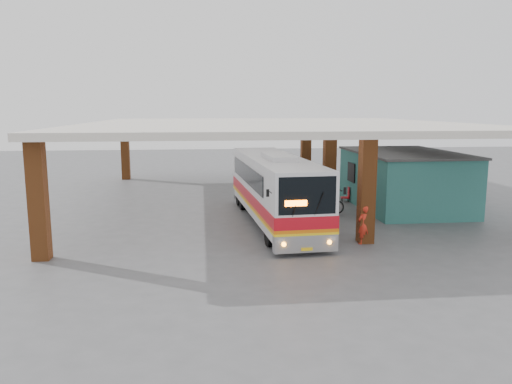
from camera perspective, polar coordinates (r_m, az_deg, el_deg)
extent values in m
plane|color=#515154|center=(23.28, 2.92, -4.02)|extent=(90.00, 90.00, 0.00)
cube|color=brown|center=(20.70, 12.53, 0.19)|extent=(0.60, 0.60, 4.35)
cube|color=brown|center=(26.39, 8.37, 2.31)|extent=(0.60, 0.60, 4.35)
cube|color=brown|center=(32.19, 5.69, 3.66)|extent=(0.60, 0.60, 4.35)
cube|color=brown|center=(19.53, -23.63, -0.95)|extent=(0.60, 0.60, 4.35)
cube|color=brown|center=(39.90, -14.72, 4.53)|extent=(0.60, 0.60, 4.35)
cube|color=brown|center=(41.76, 12.88, 4.82)|extent=(0.60, 0.60, 4.35)
cube|color=silver|center=(29.14, 1.93, 7.67)|extent=(21.00, 23.00, 0.30)
cube|color=#2E746B|center=(28.86, 16.52, 1.28)|extent=(5.00, 8.00, 3.00)
cube|color=#454545|center=(28.69, 16.66, 4.34)|extent=(5.20, 8.20, 0.12)
cube|color=#163D3C|center=(26.65, 12.71, -0.20)|extent=(0.08, 0.95, 2.10)
cube|color=black|center=(29.36, 10.87, 2.23)|extent=(0.08, 1.20, 1.00)
cube|color=black|center=(29.35, 10.82, 2.23)|extent=(0.04, 1.30, 1.10)
cube|color=silver|center=(23.78, 2.11, 0.77)|extent=(3.14, 11.69, 2.70)
cube|color=silver|center=(22.66, 2.64, 4.02)|extent=(1.34, 2.96, 0.24)
cube|color=gray|center=(18.72, 5.67, -5.77)|extent=(2.45, 0.54, 0.67)
cube|color=red|center=(23.87, 2.10, -0.49)|extent=(3.18, 11.70, 0.48)
cube|color=orange|center=(23.92, 2.10, -1.20)|extent=(3.18, 11.70, 0.13)
cube|color=yellow|center=(23.94, 2.10, -1.46)|extent=(3.18, 11.70, 0.10)
cube|color=black|center=(18.20, 5.87, -0.40)|extent=(2.16, 0.24, 1.40)
cube|color=black|center=(24.24, -1.07, 2.10)|extent=(0.60, 8.66, 0.87)
cube|color=black|center=(24.73, 4.50, 2.22)|extent=(0.60, 8.66, 0.87)
cube|color=#FF5905|center=(18.07, 4.59, -1.29)|extent=(0.82, 0.10, 0.21)
sphere|color=orange|center=(18.31, 3.21, -6.00)|extent=(0.17, 0.17, 0.17)
sphere|color=orange|center=(18.77, 8.40, -5.70)|extent=(0.17, 0.17, 0.17)
cube|color=yellow|center=(18.57, 5.84, -6.52)|extent=(0.43, 0.06, 0.12)
cylinder|color=black|center=(19.96, 1.62, -4.90)|extent=(0.37, 0.98, 0.96)
cylinder|color=black|center=(20.46, 7.27, -4.61)|extent=(0.37, 0.98, 0.96)
cylinder|color=black|center=(27.10, -1.51, -1.03)|extent=(0.37, 0.98, 0.96)
cylinder|color=black|center=(27.47, 2.72, -0.89)|extent=(0.37, 0.98, 0.96)
cylinder|color=black|center=(28.32, -1.88, -0.57)|extent=(0.37, 0.98, 0.96)
cylinder|color=black|center=(28.67, 2.18, -0.44)|extent=(0.37, 0.98, 0.96)
imported|color=black|center=(26.20, 7.84, -1.34)|extent=(2.09, 0.76, 1.09)
imported|color=red|center=(20.73, 12.18, -3.69)|extent=(0.69, 0.61, 1.58)
cube|color=red|center=(29.89, 10.15, -0.62)|extent=(0.52, 0.52, 0.07)
cube|color=red|center=(29.87, 10.54, -0.07)|extent=(0.12, 0.46, 0.66)
cylinder|color=black|center=(29.71, 9.84, -0.96)|extent=(0.03, 0.03, 0.22)
cylinder|color=black|center=(29.76, 10.54, -0.96)|extent=(0.03, 0.03, 0.22)
cylinder|color=black|center=(30.07, 9.74, -0.83)|extent=(0.03, 0.03, 0.22)
cylinder|color=black|center=(30.12, 10.44, -0.83)|extent=(0.03, 0.03, 0.22)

